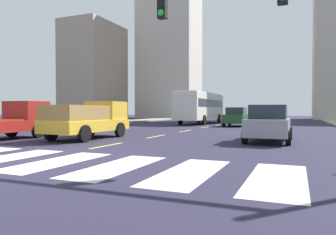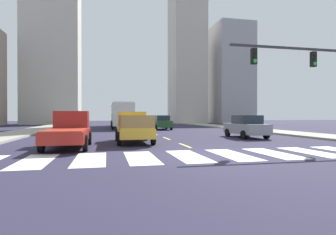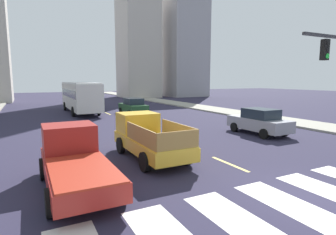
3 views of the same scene
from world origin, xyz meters
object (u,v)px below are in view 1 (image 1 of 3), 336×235
(pickup_dark, at_px, (8,121))
(city_bus, at_px, (201,106))
(traffic_signal_gantry, at_px, (329,7))
(pickup_stakebed, at_px, (93,120))
(sedan_far, at_px, (237,117))
(sedan_near_left, at_px, (269,123))

(pickup_dark, distance_m, city_bus, 21.73)
(pickup_dark, relative_size, city_bus, 0.48)
(pickup_dark, relative_size, traffic_signal_gantry, 0.56)
(pickup_dark, distance_m, traffic_signal_gantry, 14.98)
(pickup_stakebed, xyz_separation_m, sedan_far, (4.85, 15.21, -0.08))
(pickup_stakebed, distance_m, traffic_signal_gantry, 12.14)
(pickup_dark, bearing_deg, sedan_near_left, 16.18)
(sedan_far, bearing_deg, sedan_near_left, -73.70)
(city_bus, distance_m, sedan_far, 6.20)
(pickup_stakebed, relative_size, traffic_signal_gantry, 0.56)
(traffic_signal_gantry, bearing_deg, pickup_stakebed, 157.19)
(sedan_near_left, bearing_deg, sedan_far, 108.77)
(pickup_stakebed, relative_size, pickup_dark, 1.00)
(sedan_near_left, height_order, sedan_far, same)
(sedan_far, height_order, traffic_signal_gantry, traffic_signal_gantry)
(sedan_near_left, bearing_deg, pickup_dark, -160.63)
(pickup_dark, xyz_separation_m, sedan_far, (8.49, 17.37, -0.06))
(sedan_near_left, height_order, traffic_signal_gantry, traffic_signal_gantry)
(pickup_dark, xyz_separation_m, traffic_signal_gantry, (14.42, -2.37, 3.29))
(city_bus, relative_size, traffic_signal_gantry, 1.17)
(pickup_stakebed, relative_size, sedan_far, 1.18)
(pickup_stakebed, height_order, city_bus, city_bus)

